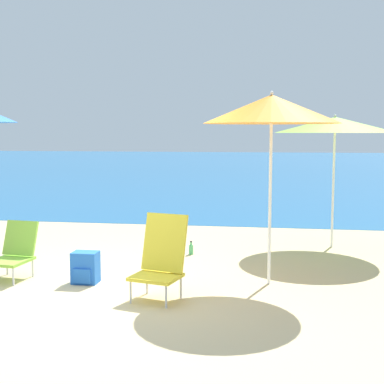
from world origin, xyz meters
name	(u,v)px	position (x,y,z in m)	size (l,w,h in m)	color
ground_plane	(99,294)	(0.00, 0.00, 0.00)	(60.00, 60.00, 0.00)	#D1BA89
sea_water	(240,165)	(0.00, 24.55, 0.00)	(60.00, 40.00, 0.01)	#23669E
beach_umbrella_lime	(335,125)	(2.85, 2.98, 1.93)	(1.87, 1.87, 2.09)	white
beach_umbrella_orange	(272,109)	(1.89, 0.71, 2.08)	(1.60, 1.60, 2.29)	white
beach_chair_yellow	(161,257)	(0.72, -0.02, 0.46)	(0.61, 0.64, 0.92)	silver
beach_chair_lime	(15,251)	(-1.26, 0.49, 0.34)	(0.49, 0.63, 0.69)	silver
backpack_blue	(85,268)	(-0.31, 0.40, 0.19)	(0.31, 0.26, 0.38)	blue
water_bottle	(191,249)	(0.72, 2.10, 0.08)	(0.07, 0.07, 0.20)	#4CB266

